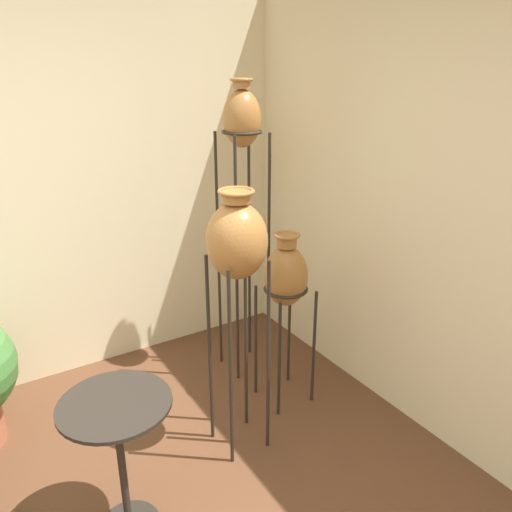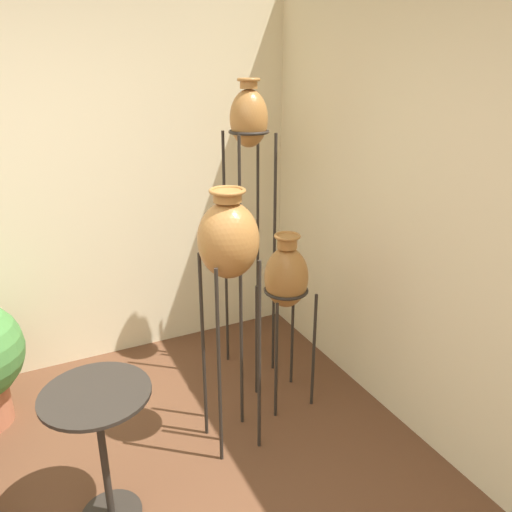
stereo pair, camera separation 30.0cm
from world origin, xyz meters
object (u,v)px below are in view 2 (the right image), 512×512
object	(u,v)px
vase_stand_short	(286,279)
side_table	(100,429)
vase_stand_tall	(249,134)
vase_stand_medium	(228,244)

from	to	relation	value
vase_stand_short	side_table	xyz separation A→B (m)	(-1.23, -0.45, -0.34)
vase_stand_tall	vase_stand_medium	distance (m)	0.93
vase_stand_short	vase_stand_tall	bearing A→B (deg)	93.04
vase_stand_short	side_table	distance (m)	1.35
vase_stand_medium	side_table	distance (m)	1.07
vase_stand_tall	vase_stand_medium	xyz separation A→B (m)	(-0.45, -0.69, -0.45)
side_table	vase_stand_medium	bearing A→B (deg)	17.02
vase_stand_medium	vase_stand_short	bearing A→B (deg)	24.62
side_table	vase_stand_tall	bearing A→B (deg)	37.38
vase_stand_tall	vase_stand_short	world-z (taller)	vase_stand_tall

